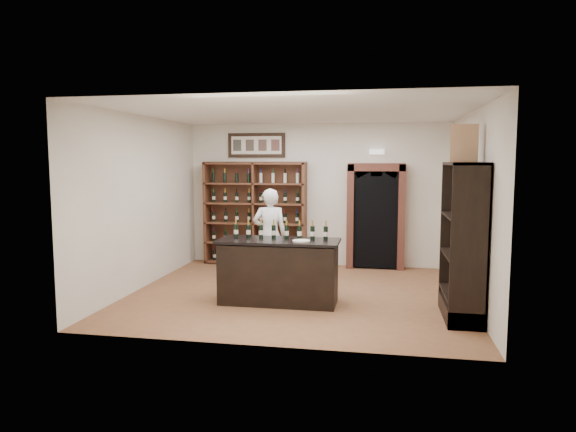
{
  "coord_description": "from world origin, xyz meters",
  "views": [
    {
      "loc": [
        1.36,
        -8.31,
        2.22
      ],
      "look_at": [
        -0.22,
        0.3,
        1.27
      ],
      "focal_mm": 32.0,
      "sensor_mm": 36.0,
      "label": 1
    }
  ],
  "objects_px": {
    "wine_crate": "(464,143)",
    "shopkeeper": "(270,235)",
    "tasting_counter": "(279,272)",
    "wine_shelf": "(255,213)",
    "side_cabinet": "(464,266)",
    "counter_bottle_0": "(236,231)"
  },
  "relations": [
    {
      "from": "counter_bottle_0",
      "to": "wine_crate",
      "type": "xyz_separation_m",
      "value": [
        3.4,
        -0.29,
        1.35
      ]
    },
    {
      "from": "shopkeeper",
      "to": "wine_crate",
      "type": "bearing_deg",
      "value": 141.9
    },
    {
      "from": "counter_bottle_0",
      "to": "wine_crate",
      "type": "distance_m",
      "value": 3.68
    },
    {
      "from": "wine_shelf",
      "to": "shopkeeper",
      "type": "height_order",
      "value": "wine_shelf"
    },
    {
      "from": "wine_shelf",
      "to": "tasting_counter",
      "type": "bearing_deg",
      "value": -69.44
    },
    {
      "from": "counter_bottle_0",
      "to": "shopkeeper",
      "type": "height_order",
      "value": "shopkeeper"
    },
    {
      "from": "tasting_counter",
      "to": "shopkeeper",
      "type": "height_order",
      "value": "shopkeeper"
    },
    {
      "from": "wine_shelf",
      "to": "wine_crate",
      "type": "relative_size",
      "value": 4.21
    },
    {
      "from": "tasting_counter",
      "to": "side_cabinet",
      "type": "bearing_deg",
      "value": -6.28
    },
    {
      "from": "wine_shelf",
      "to": "shopkeeper",
      "type": "relative_size",
      "value": 1.28
    },
    {
      "from": "wine_shelf",
      "to": "side_cabinet",
      "type": "distance_m",
      "value": 5.02
    },
    {
      "from": "wine_crate",
      "to": "shopkeeper",
      "type": "bearing_deg",
      "value": 162.43
    },
    {
      "from": "tasting_counter",
      "to": "wine_crate",
      "type": "bearing_deg",
      "value": -3.67
    },
    {
      "from": "wine_shelf",
      "to": "side_cabinet",
      "type": "xyz_separation_m",
      "value": [
        3.82,
        -3.23,
        -0.35
      ]
    },
    {
      "from": "shopkeeper",
      "to": "wine_crate",
      "type": "xyz_separation_m",
      "value": [
        3.15,
        -1.64,
        1.6
      ]
    },
    {
      "from": "wine_crate",
      "to": "tasting_counter",
      "type": "bearing_deg",
      "value": -173.69
    },
    {
      "from": "tasting_counter",
      "to": "shopkeeper",
      "type": "bearing_deg",
      "value": 107.43
    },
    {
      "from": "tasting_counter",
      "to": "counter_bottle_0",
      "type": "height_order",
      "value": "counter_bottle_0"
    },
    {
      "from": "wine_shelf",
      "to": "tasting_counter",
      "type": "relative_size",
      "value": 1.17
    },
    {
      "from": "counter_bottle_0",
      "to": "wine_crate",
      "type": "bearing_deg",
      "value": -4.93
    },
    {
      "from": "side_cabinet",
      "to": "shopkeeper",
      "type": "height_order",
      "value": "side_cabinet"
    },
    {
      "from": "wine_shelf",
      "to": "side_cabinet",
      "type": "height_order",
      "value": "same"
    }
  ]
}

